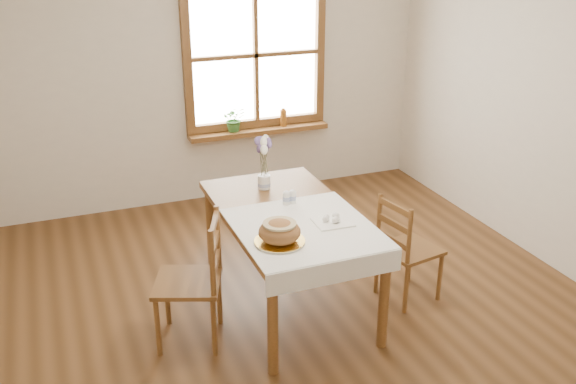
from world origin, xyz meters
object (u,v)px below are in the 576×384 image
chair_right (410,248)px  bread_plate (280,242)px  flower_vase (264,183)px  dining_table (288,222)px  chair_left (187,280)px

chair_right → bread_plate: size_ratio=2.63×
chair_right → flower_vase: 1.21m
bread_plate → dining_table: bearing=62.7°
chair_left → dining_table: bearing=124.6°
flower_vase → dining_table: bearing=-87.4°
dining_table → chair_right: bearing=-16.1°
chair_left → bread_plate: chair_left is taller
chair_right → flower_vase: size_ratio=7.71×
dining_table → bread_plate: bread_plate is taller
dining_table → chair_left: (-0.79, -0.19, -0.21)m
chair_left → bread_plate: size_ratio=2.90×
chair_left → bread_plate: bearing=85.7°
chair_left → flower_vase: 1.06m
bread_plate → flower_vase: 0.94m
dining_table → chair_left: size_ratio=1.74×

